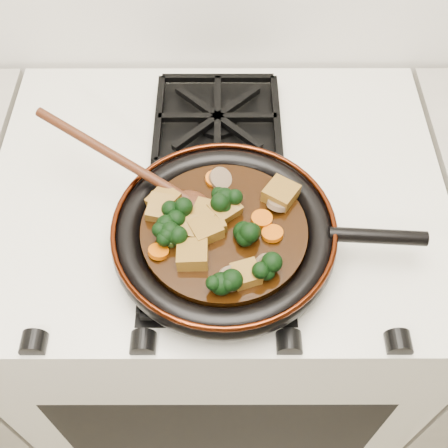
{
  "coord_description": "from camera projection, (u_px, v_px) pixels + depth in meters",
  "views": [
    {
      "loc": [
        0.01,
        1.1,
        1.63
      ],
      "look_at": [
        0.01,
        1.56,
        0.97
      ],
      "focal_mm": 45.0,
      "sensor_mm": 36.0,
      "label": 1
    }
  ],
  "objects": [
    {
      "name": "tofu_cube_7",
      "position": [
        281.0,
        194.0,
        0.84
      ],
      "size": [
        0.06,
        0.06,
        0.03
      ],
      "primitive_type": "cube",
      "rotation": [
        0.06,
        -0.01,
        2.56
      ],
      "color": "brown",
      "rests_on": "braising_sauce"
    },
    {
      "name": "carrot_coin_1",
      "position": [
        272.0,
        234.0,
        0.8
      ],
      "size": [
        0.03,
        0.03,
        0.01
      ],
      "primitive_type": "cylinder",
      "rotation": [
        -0.14,
        -0.07,
        0.0
      ],
      "color": "#C95305",
      "rests_on": "braising_sauce"
    },
    {
      "name": "broccoli_floret_2",
      "position": [
        252.0,
        235.0,
        0.79
      ],
      "size": [
        0.09,
        0.09,
        0.07
      ],
      "primitive_type": null,
      "rotation": [
        0.23,
        0.07,
        0.67
      ],
      "color": "black",
      "rests_on": "braising_sauce"
    },
    {
      "name": "tofu_cube_10",
      "position": [
        246.0,
        274.0,
        0.76
      ],
      "size": [
        0.05,
        0.05,
        0.02
      ],
      "primitive_type": "cube",
      "rotation": [
        -0.03,
        0.05,
        0.33
      ],
      "color": "brown",
      "rests_on": "braising_sauce"
    },
    {
      "name": "broccoli_floret_6",
      "position": [
        262.0,
        272.0,
        0.76
      ],
      "size": [
        0.09,
        0.09,
        0.07
      ],
      "primitive_type": null,
      "rotation": [
        0.23,
        -0.06,
        2.43
      ],
      "color": "black",
      "rests_on": "braising_sauce"
    },
    {
      "name": "tofu_cube_3",
      "position": [
        160.0,
        209.0,
        0.82
      ],
      "size": [
        0.04,
        0.05,
        0.03
      ],
      "primitive_type": "cube",
      "rotation": [
        0.1,
        -0.1,
        1.39
      ],
      "color": "brown",
      "rests_on": "braising_sauce"
    },
    {
      "name": "broccoli_floret_4",
      "position": [
        171.0,
        240.0,
        0.78
      ],
      "size": [
        0.07,
        0.08,
        0.07
      ],
      "primitive_type": null,
      "rotation": [
        -0.04,
        -0.18,
        1.96
      ],
      "color": "black",
      "rests_on": "braising_sauce"
    },
    {
      "name": "mushroom_slice_0",
      "position": [
        266.0,
        265.0,
        0.77
      ],
      "size": [
        0.04,
        0.03,
        0.03
      ],
      "primitive_type": "cylinder",
      "rotation": [
        0.89,
        0.0,
        0.28
      ],
      "color": "brown",
      "rests_on": "braising_sauce"
    },
    {
      "name": "braising_sauce",
      "position": [
        224.0,
        232.0,
        0.82
      ],
      "size": [
        0.24,
        0.24,
        0.02
      ],
      "primitive_type": "cylinder",
      "color": "black",
      "rests_on": "skillet"
    },
    {
      "name": "wooden_spoon",
      "position": [
        145.0,
        174.0,
        0.84
      ],
      "size": [
        0.16,
        0.11,
        0.28
      ],
      "rotation": [
        0.0,
        0.0,
        2.64
      ],
      "color": "#421E0E",
      "rests_on": "braising_sauce"
    },
    {
      "name": "broccoli_floret_1",
      "position": [
        163.0,
        234.0,
        0.79
      ],
      "size": [
        0.08,
        0.09,
        0.07
      ],
      "primitive_type": null,
      "rotation": [
        0.13,
        -0.19,
        1.12
      ],
      "color": "black",
      "rests_on": "braising_sauce"
    },
    {
      "name": "skillet",
      "position": [
        225.0,
        234.0,
        0.83
      ],
      "size": [
        0.46,
        0.33,
        0.05
      ],
      "rotation": [
        0.0,
        0.0,
        -0.06
      ],
      "color": "black",
      "rests_on": "burner_grate_front"
    },
    {
      "name": "broccoli_floret_0",
      "position": [
        225.0,
        203.0,
        0.82
      ],
      "size": [
        0.08,
        0.08,
        0.06
      ],
      "primitive_type": null,
      "rotation": [
        0.05,
        0.04,
        2.62
      ],
      "color": "black",
      "rests_on": "braising_sauce"
    },
    {
      "name": "burner_grate_back",
      "position": [
        218.0,
        121.0,
        1.0
      ],
      "size": [
        0.23,
        0.23,
        0.03
      ],
      "primitive_type": null,
      "color": "black",
      "rests_on": "stove"
    },
    {
      "name": "broccoli_floret_5",
      "position": [
        179.0,
        216.0,
        0.81
      ],
      "size": [
        0.08,
        0.09,
        0.08
      ],
      "primitive_type": null,
      "rotation": [
        0.22,
        -0.21,
        0.99
      ],
      "color": "black",
      "rests_on": "braising_sauce"
    },
    {
      "name": "carrot_coin_2",
      "position": [
        158.0,
        252.0,
        0.78
      ],
      "size": [
        0.03,
        0.03,
        0.02
      ],
      "primitive_type": "cylinder",
      "rotation": [
        -0.22,
        0.16,
        0.0
      ],
      "color": "#C95305",
      "rests_on": "braising_sauce"
    },
    {
      "name": "broccoli_floret_3",
      "position": [
        224.0,
        278.0,
        0.75
      ],
      "size": [
        0.07,
        0.08,
        0.07
      ],
      "primitive_type": null,
      "rotation": [
        -0.2,
        -0.06,
        2.86
      ],
      "color": "black",
      "rests_on": "braising_sauce"
    },
    {
      "name": "tofu_cube_0",
      "position": [
        206.0,
        214.0,
        0.82
      ],
      "size": [
        0.05,
        0.05,
        0.03
      ],
      "primitive_type": "cube",
      "rotation": [
        -0.11,
        -0.1,
        1.21
      ],
      "color": "brown",
      "rests_on": "braising_sauce"
    },
    {
      "name": "mushroom_slice_1",
      "position": [
        220.0,
        179.0,
        0.86
      ],
      "size": [
        0.05,
        0.05,
        0.02
      ],
      "primitive_type": "cylinder",
      "rotation": [
        0.53,
        0.0,
        0.91
      ],
      "color": "brown",
      "rests_on": "braising_sauce"
    },
    {
      "name": "tofu_cube_6",
      "position": [
        224.0,
        209.0,
        0.82
      ],
      "size": [
        0.05,
        0.05,
        0.03
      ],
      "primitive_type": "cube",
      "rotation": [
        0.11,
        -0.11,
        0.47
      ],
      "color": "brown",
      "rests_on": "braising_sauce"
    },
    {
      "name": "stove",
      "position": [
        219.0,
        309.0,
        1.3
      ],
      "size": [
        0.76,
        0.6,
        0.9
      ],
      "primitive_type": "cube",
      "color": "white",
      "rests_on": "ground"
    },
    {
      "name": "tofu_cube_4",
      "position": [
        193.0,
        255.0,
        0.78
      ],
      "size": [
        0.04,
        0.05,
        0.03
      ],
      "primitive_type": "cube",
      "rotation": [
        -0.04,
        0.11,
        1.58
      ],
      "color": "brown",
      "rests_on": "braising_sauce"
    },
    {
      "name": "tofu_cube_2",
      "position": [
        211.0,
        223.0,
        0.81
      ],
      "size": [
        0.05,
        0.05,
        0.02
      ],
      "primitive_type": "cube",
      "rotation": [
        0.01,
        -0.08,
        0.36
      ],
      "color": "brown",
      "rests_on": "braising_sauce"
    },
    {
      "name": "tofu_cube_1",
      "position": [
        164.0,
        201.0,
        0.83
      ],
      "size": [
        0.06,
        0.06,
        0.03
      ],
      "primitive_type": "cube",
      "rotation": [
        -0.1,
        0.03,
        2.45
      ],
      "color": "brown",
      "rests_on": "braising_sauce"
    },
    {
      "name": "burner_grate_front",
      "position": [
        217.0,
        253.0,
        0.84
      ],
      "size": [
        0.23,
        0.23,
        0.03
      ],
      "primitive_type": null,
      "color": "black",
      "rests_on": "stove"
    },
    {
      "name": "mushroom_slice_3",
      "position": [
        278.0,
        204.0,
        0.83
      ],
      "size": [
        0.04,
        0.04,
        0.02
      ],
      "primitive_type": "cylinder",
      "rotation": [
        0.45,
        0.0,
        2.64
      ],
      "color": "brown",
      "rests_on": "braising_sauce"
    },
    {
      "name": "tofu_cube_8",
      "position": [
        225.0,
        210.0,
        0.82
      ],
      "size": [
        0.06,
        0.06,
        0.03
      ],
      "primitive_type": "cube",
      "rotation": [
        0.11,
        0.04,
        0.68
      ],
      "color": "brown",
      "rests_on": "braising_sauce"
    },
    {
      "name": "mushroom_slice_2",
      "position": [
        231.0,
        279.0,
        0.76
      ],
      "size": [
        0.05,
        0.05,
        0.02
      ],
      "primitive_type": "cylinder",
      "rotation": [
        0.53,
        0.0,
        0.56
      ],
      "color": "brown",
      "rests_on": "braising_sauce"
    },
    {
      "name": "tofu_cube_9",
      "position": [
        186.0,
        228.0,
        0.8
      ],
      "size": [
        0.04,
        0.04,
        0.02
      ],
      "primitive_type": "cube",
      "rotation": [
        -0.09,
        -0.01,
        2.98
      ],
      "color": "brown",
      "rests_on": "braising_sauce"
    },
    {
      "name": "tofu_cube_5",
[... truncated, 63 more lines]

